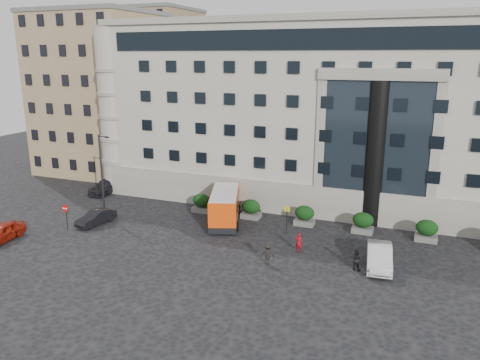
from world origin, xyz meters
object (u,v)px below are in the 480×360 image
object	(u,v)px
minibus	(225,205)
parked_car_c	(107,186)
parked_car_d	(157,176)
pedestrian_c	(268,254)
parked_car_a	(1,233)
hedge_a	(202,203)
hedge_d	(363,223)
street_lamp	(102,173)
red_truck	(177,169)
hedge_b	(251,209)
no_entry_sign	(66,212)
white_taxi	(379,256)
bus_stop_sign	(287,215)
pedestrian_a	(299,243)
hedge_e	(427,230)
pedestrian_b	(356,259)
hedge_c	(305,215)
parked_car_b	(96,217)

from	to	relation	value
minibus	parked_car_c	world-z (taller)	minibus
minibus	parked_car_d	size ratio (longest dim) A/B	1.38
pedestrian_c	parked_car_a	bearing A→B (deg)	-6.05
hedge_a	hedge_d	size ratio (longest dim) A/B	1.00
street_lamp	red_truck	xyz separation A→B (m)	(-0.08, 14.45, -2.89)
hedge_b	pedestrian_c	xyz separation A→B (m)	(4.64, -9.14, -0.11)
street_lamp	no_entry_sign	world-z (taller)	street_lamp
white_taxi	pedestrian_c	distance (m)	8.17
bus_stop_sign	hedge_a	bearing A→B (deg)	163.58
hedge_a	pedestrian_a	bearing A→B (deg)	-28.33
hedge_e	hedge_d	bearing A→B (deg)	180.00
parked_car_c	pedestrian_b	world-z (taller)	pedestrian_b
hedge_b	hedge_d	distance (m)	10.40
hedge_d	red_truck	bearing A→B (deg)	157.78
hedge_d	white_taxi	distance (m)	6.87
bus_stop_sign	parked_car_c	world-z (taller)	bus_stop_sign
no_entry_sign	pedestrian_a	xyz separation A→B (m)	(20.45, 2.67, -0.84)
no_entry_sign	minibus	world-z (taller)	minibus
hedge_c	parked_car_a	bearing A→B (deg)	-150.18
no_entry_sign	pedestrian_c	size ratio (longest dim) A/B	1.42
hedge_c	street_lamp	xyz separation A→B (m)	(-18.34, -4.80, 3.44)
hedge_a	pedestrian_c	bearing A→B (deg)	-42.88
hedge_c	parked_car_c	xyz separation A→B (m)	(-23.40, 2.21, -0.18)
hedge_a	parked_car_a	distance (m)	17.84
hedge_c	red_truck	xyz separation A→B (m)	(-18.42, 9.65, 0.55)
hedge_a	no_entry_sign	bearing A→B (deg)	-135.52
hedge_b	hedge_e	world-z (taller)	same
hedge_e	parked_car_d	xyz separation A→B (m)	(-30.88, 8.20, -0.17)
hedge_e	street_lamp	size ratio (longest dim) A/B	0.23
hedge_d	street_lamp	size ratio (longest dim) A/B	0.23
minibus	parked_car_d	world-z (taller)	minibus
pedestrian_b	minibus	bearing A→B (deg)	-11.64
minibus	pedestrian_a	size ratio (longest dim) A/B	4.64
no_entry_sign	street_lamp	bearing A→B (deg)	75.28
hedge_e	white_taxi	size ratio (longest dim) A/B	0.37
hedge_a	parked_car_b	xyz separation A→B (m)	(-7.50, -6.73, -0.28)
no_entry_sign	white_taxi	bearing A→B (deg)	4.86
minibus	pedestrian_a	bearing A→B (deg)	-46.75
hedge_d	white_taxi	world-z (taller)	hedge_d
hedge_d	pedestrian_b	distance (m)	7.69
street_lamp	parked_car_a	bearing A→B (deg)	-117.74
bus_stop_sign	parked_car_d	world-z (taller)	bus_stop_sign
minibus	parked_car_b	size ratio (longest dim) A/B	1.89
hedge_a	pedestrian_a	xyz separation A→B (m)	(11.45, -6.17, -0.12)
bus_stop_sign	parked_car_d	xyz separation A→B (m)	(-19.58, 11.00, -0.97)
no_entry_sign	red_truck	distance (m)	18.52
street_lamp	parked_car_d	xyz separation A→B (m)	(-2.14, 13.00, -3.61)
street_lamp	parked_car_c	world-z (taller)	street_lamp
minibus	pedestrian_c	bearing A→B (deg)	-67.05
parked_car_c	bus_stop_sign	bearing A→B (deg)	-13.51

